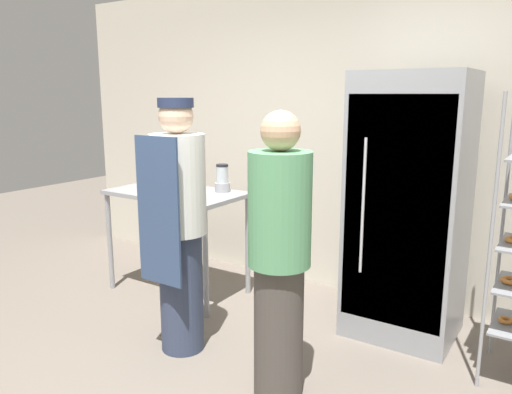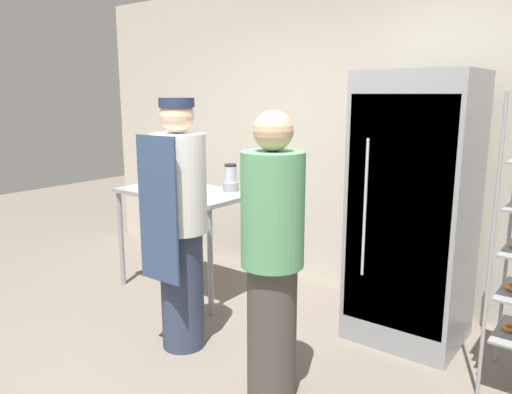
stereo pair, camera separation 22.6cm
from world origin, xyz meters
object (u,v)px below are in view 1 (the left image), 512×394
Objects in this scene: donut_box at (167,185)px; blender_pitcher at (222,180)px; person_baker at (179,224)px; person_customer at (279,257)px; refrigerator at (408,208)px.

donut_box is 1.23× the size of blender_pitcher.
donut_box is 0.17× the size of person_baker.
person_customer is at bearing -41.84° from blender_pitcher.
refrigerator is at bearing 3.65° from blender_pitcher.
donut_box is 0.18× the size of person_customer.
blender_pitcher is at bearing 23.23° from donut_box.
refrigerator is 2.08m from donut_box.
person_baker is (0.38, -0.99, -0.13)m from blender_pitcher.
person_customer reaches higher than donut_box.
refrigerator is 1.14× the size of person_customer.
refrigerator reaches higher than person_customer.
person_customer is at bearing -27.89° from donut_box.
donut_box is 1.92m from person_customer.
donut_box is at bearing 137.09° from person_baker.
refrigerator reaches higher than donut_box.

